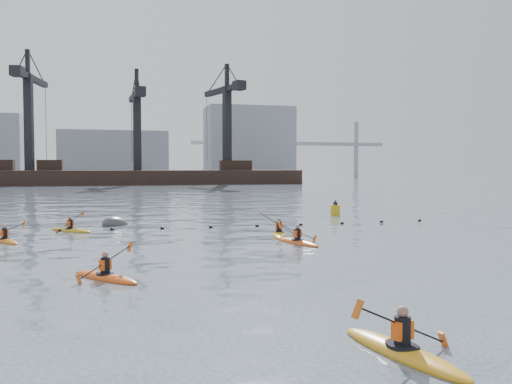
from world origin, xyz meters
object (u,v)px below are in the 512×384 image
kayaker_2 (5,240)px  mooring_buoy (116,225)px  kayaker_4 (298,241)px  kayaker_5 (70,230)px  nav_buoy (335,210)px  kayaker_1 (402,350)px  kayaker_0 (105,276)px  kayaker_3 (279,233)px

kayaker_2 → mooring_buoy: (5.50, 6.85, -0.09)m
kayaker_4 → kayaker_5: bearing=-52.2°
kayaker_5 → nav_buoy: bearing=-29.4°
kayaker_4 → kayaker_2: bearing=-33.2°
kayaker_1 → kayaker_4: (3.19, 15.79, -0.01)m
kayaker_4 → kayaker_5: (-11.42, 8.23, -0.00)m
nav_buoy → mooring_buoy: bearing=-169.1°
kayaker_1 → mooring_buoy: (-5.61, 26.95, -0.11)m
kayaker_2 → mooring_buoy: bearing=21.7°
kayaker_4 → kayaker_0: bearing=18.8°
mooring_buoy → kayaker_5: bearing=-131.8°
kayaker_0 → kayaker_5: bearing=61.3°
kayaker_1 → kayaker_3: kayaker_3 is taller
mooring_buoy → nav_buoy: 17.25m
kayaker_3 → mooring_buoy: 11.81m
kayaker_3 → kayaker_0: bearing=-116.3°
mooring_buoy → nav_buoy: bearing=10.9°
kayaker_5 → mooring_buoy: size_ratio=1.31×
kayaker_2 → kayaker_3: kayaker_3 is taller
kayaker_1 → kayaker_2: kayaker_1 is taller
kayaker_3 → nav_buoy: (8.08, 11.06, 0.31)m
nav_buoy → kayaker_4: bearing=-119.4°
kayaker_0 → nav_buoy: bearing=13.0°
kayaker_1 → nav_buoy: size_ratio=2.63×
mooring_buoy → nav_buoy: size_ratio=1.54×
kayaker_0 → kayaker_2: (-5.14, 10.78, -0.01)m
kayaker_2 → kayaker_4: (14.30, -4.31, 0.01)m
kayaker_4 → mooring_buoy: size_ratio=1.60×
nav_buoy → kayaker_0: bearing=-129.6°
kayaker_2 → kayaker_3: bearing=-33.4°
kayaker_1 → kayaker_4: 16.11m
kayaker_1 → mooring_buoy: 27.53m
mooring_buoy → kayaker_0: bearing=-91.2°
nav_buoy → kayaker_3: bearing=-126.1°
kayaker_3 → nav_buoy: bearing=70.8°
kayaker_4 → kayaker_5: 14.08m
kayaker_0 → mooring_buoy: 17.63m
kayaker_3 → kayaker_2: bearing=-166.9°
kayaker_3 → kayaker_4: size_ratio=1.03×
kayaker_0 → kayaker_3: (9.22, 9.82, 0.00)m
kayaker_1 → kayaker_2: 22.97m
kayaker_0 → kayaker_1: size_ratio=0.83×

